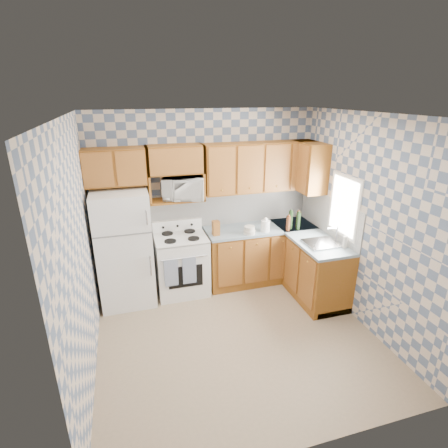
{
  "coord_description": "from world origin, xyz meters",
  "views": [
    {
      "loc": [
        -1.18,
        -3.47,
        2.91
      ],
      "look_at": [
        0.05,
        0.75,
        1.25
      ],
      "focal_mm": 28.0,
      "sensor_mm": 36.0,
      "label": 1
    }
  ],
  "objects_px": {
    "microwave": "(184,188)",
    "stove_body": "(182,265)",
    "refrigerator": "(125,248)",
    "electric_kettle": "(265,226)"
  },
  "relations": [
    {
      "from": "microwave",
      "to": "stove_body",
      "type": "bearing_deg",
      "value": -111.55
    },
    {
      "from": "stove_body",
      "to": "microwave",
      "type": "bearing_deg",
      "value": 53.23
    },
    {
      "from": "refrigerator",
      "to": "microwave",
      "type": "height_order",
      "value": "microwave"
    },
    {
      "from": "electric_kettle",
      "to": "microwave",
      "type": "bearing_deg",
      "value": 165.27
    },
    {
      "from": "refrigerator",
      "to": "electric_kettle",
      "type": "distance_m",
      "value": 2.1
    },
    {
      "from": "electric_kettle",
      "to": "stove_body",
      "type": "bearing_deg",
      "value": 172.68
    },
    {
      "from": "refrigerator",
      "to": "stove_body",
      "type": "relative_size",
      "value": 1.87
    },
    {
      "from": "refrigerator",
      "to": "microwave",
      "type": "relative_size",
      "value": 2.85
    },
    {
      "from": "stove_body",
      "to": "electric_kettle",
      "type": "height_order",
      "value": "electric_kettle"
    },
    {
      "from": "refrigerator",
      "to": "electric_kettle",
      "type": "bearing_deg",
      "value": -3.83
    }
  ]
}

